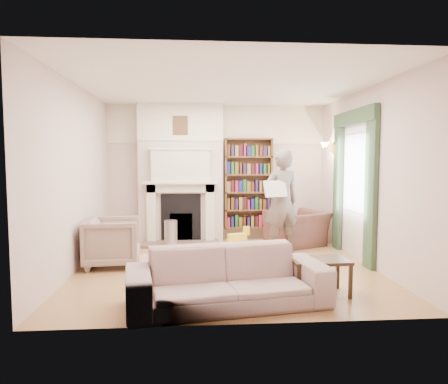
{
  "coord_description": "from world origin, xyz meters",
  "views": [
    {
      "loc": [
        -0.48,
        -6.16,
        1.66
      ],
      "look_at": [
        0.0,
        0.25,
        1.15
      ],
      "focal_mm": 32.0,
      "sensor_mm": 36.0,
      "label": 1
    }
  ],
  "objects": [
    {
      "name": "floor",
      "position": [
        0.0,
        0.0,
        0.0
      ],
      "size": [
        4.5,
        4.5,
        0.0
      ],
      "primitive_type": "plane",
      "color": "olive",
      "rests_on": "ground"
    },
    {
      "name": "ceiling",
      "position": [
        0.0,
        0.0,
        2.8
      ],
      "size": [
        4.5,
        4.5,
        0.0
      ],
      "primitive_type": "plane",
      "rotation": [
        3.14,
        0.0,
        0.0
      ],
      "color": "white",
      "rests_on": "wall_back"
    },
    {
      "name": "wall_back",
      "position": [
        0.0,
        2.25,
        1.4
      ],
      "size": [
        4.5,
        0.0,
        4.5
      ],
      "primitive_type": "plane",
      "rotation": [
        1.57,
        0.0,
        0.0
      ],
      "color": "beige",
      "rests_on": "floor"
    },
    {
      "name": "wall_front",
      "position": [
        0.0,
        -2.25,
        1.4
      ],
      "size": [
        4.5,
        0.0,
        4.5
      ],
      "primitive_type": "plane",
      "rotation": [
        -1.57,
        0.0,
        0.0
      ],
      "color": "beige",
      "rests_on": "floor"
    },
    {
      "name": "wall_left",
      "position": [
        -2.25,
        0.0,
        1.4
      ],
      "size": [
        0.0,
        4.5,
        4.5
      ],
      "primitive_type": "plane",
      "rotation": [
        1.57,
        0.0,
        1.57
      ],
      "color": "beige",
      "rests_on": "floor"
    },
    {
      "name": "wall_right",
      "position": [
        2.25,
        0.0,
        1.4
      ],
      "size": [
        0.0,
        4.5,
        4.5
      ],
      "primitive_type": "plane",
      "rotation": [
        1.57,
        0.0,
        -1.57
      ],
      "color": "beige",
      "rests_on": "floor"
    },
    {
      "name": "fireplace",
      "position": [
        -0.75,
        2.05,
        1.39
      ],
      "size": [
        1.7,
        0.58,
        2.8
      ],
      "color": "beige",
      "rests_on": "floor"
    },
    {
      "name": "bookcase",
      "position": [
        0.65,
        2.12,
        1.18
      ],
      "size": [
        1.0,
        0.24,
        1.85
      ],
      "primitive_type": "cube",
      "color": "brown",
      "rests_on": "floor"
    },
    {
      "name": "window",
      "position": [
        2.23,
        0.4,
        1.45
      ],
      "size": [
        0.02,
        0.9,
        1.3
      ],
      "primitive_type": "cube",
      "color": "silver",
      "rests_on": "wall_right"
    },
    {
      "name": "curtain_left",
      "position": [
        2.2,
        -0.3,
        1.2
      ],
      "size": [
        0.07,
        0.32,
        2.4
      ],
      "primitive_type": "cube",
      "color": "#2C422A",
      "rests_on": "floor"
    },
    {
      "name": "curtain_right",
      "position": [
        2.2,
        1.1,
        1.2
      ],
      "size": [
        0.07,
        0.32,
        2.4
      ],
      "primitive_type": "cube",
      "color": "#2C422A",
      "rests_on": "floor"
    },
    {
      "name": "pelmet",
      "position": [
        2.19,
        0.4,
        2.38
      ],
      "size": [
        0.09,
        1.7,
        0.24
      ],
      "primitive_type": "cube",
      "color": "#2C422A",
      "rests_on": "wall_right"
    },
    {
      "name": "wall_sconce",
      "position": [
        2.03,
        1.5,
        1.9
      ],
      "size": [
        0.2,
        0.24,
        0.24
      ],
      "primitive_type": null,
      "color": "gold",
      "rests_on": "wall_right"
    },
    {
      "name": "rug",
      "position": [
        -0.13,
        0.18,
        0.01
      ],
      "size": [
        2.71,
        2.27,
        0.01
      ],
      "primitive_type": "cube",
      "rotation": [
        0.0,
        0.0,
        0.19
      ],
      "color": "beige",
      "rests_on": "floor"
    },
    {
      "name": "armchair_reading",
      "position": [
        1.51,
        1.4,
        0.34
      ],
      "size": [
        1.32,
        1.25,
        0.67
      ],
      "primitive_type": "imported",
      "rotation": [
        0.0,
        0.0,
        3.57
      ],
      "color": "#482D26",
      "rests_on": "floor"
    },
    {
      "name": "armchair_left",
      "position": [
        -1.77,
        0.15,
        0.38
      ],
      "size": [
        0.91,
        0.89,
        0.76
      ],
      "primitive_type": "imported",
      "rotation": [
        0.0,
        0.0,
        1.67
      ],
      "color": "#A59D88",
      "rests_on": "floor"
    },
    {
      "name": "sofa",
      "position": [
        -0.11,
        -1.72,
        0.33
      ],
      "size": [
        2.37,
        1.23,
        0.66
      ],
      "primitive_type": "imported",
      "rotation": [
        0.0,
        0.0,
        0.16
      ],
      "color": "#B0A391",
      "rests_on": "floor"
    },
    {
      "name": "man_reading",
      "position": [
        1.06,
        0.8,
        0.93
      ],
      "size": [
        0.78,
        0.62,
        1.85
      ],
      "primitive_type": "imported",
      "rotation": [
        0.0,
        0.0,
        3.44
      ],
      "color": "#62554E",
      "rests_on": "floor"
    },
    {
      "name": "newspaper",
      "position": [
        0.91,
        0.6,
        1.17
      ],
      "size": [
        0.44,
        0.24,
        0.28
      ],
      "primitive_type": "cube",
      "rotation": [
        -0.35,
        0.0,
        0.3
      ],
      "color": "silver",
      "rests_on": "man_reading"
    },
    {
      "name": "coffee_table",
      "position": [
        1.05,
        -1.43,
        0.23
      ],
      "size": [
        0.72,
        0.48,
        0.45
      ],
      "primitive_type": null,
      "rotation": [
        0.0,
        0.0,
        0.04
      ],
      "color": "#312111",
      "rests_on": "floor"
    },
    {
      "name": "paraffin_heater",
      "position": [
        -0.92,
        1.22,
        0.28
      ],
      "size": [
        0.27,
        0.27,
        0.55
      ],
      "primitive_type": "cylinder",
      "rotation": [
        0.0,
        0.0,
        -0.11
      ],
      "color": "#A4A5AB",
      "rests_on": "floor"
    },
    {
      "name": "rocking_horse",
      "position": [
        0.28,
        0.86,
        0.24
      ],
      "size": [
        0.57,
        0.36,
        0.47
      ],
      "primitive_type": null,
      "rotation": [
        0.0,
        0.0,
        0.3
      ],
      "color": "yellow",
      "rests_on": "rug"
    },
    {
      "name": "board_game",
      "position": [
        -0.12,
        -0.43,
        0.03
      ],
      "size": [
        0.35,
        0.35,
        0.03
      ],
      "primitive_type": "cube",
      "rotation": [
        0.0,
        0.0,
        -0.1
      ],
      "color": "gold",
      "rests_on": "rug"
    },
    {
      "name": "game_box_lid",
      "position": [
        -1.04,
        0.39,
        0.04
      ],
      "size": [
        0.34,
        0.25,
        0.05
      ],
      "primitive_type": "cube",
      "rotation": [
        0.0,
        0.0,
        0.13
      ],
      "color": "red",
      "rests_on": "rug"
    },
    {
      "name": "comic_annuals",
      "position": [
        0.21,
        -0.46,
        0.02
      ],
      "size": [
        0.48,
        0.59,
        0.02
      ],
      "color": "red",
      "rests_on": "rug"
    }
  ]
}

